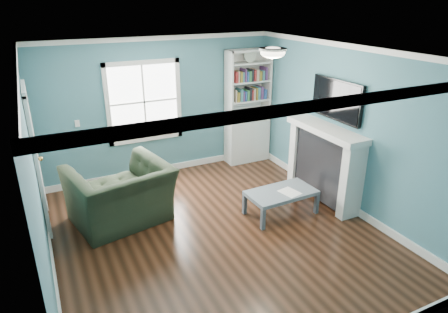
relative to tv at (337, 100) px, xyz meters
name	(u,v)px	position (x,y,z in m)	size (l,w,h in m)	color
floor	(217,233)	(-2.20, -0.20, -1.72)	(5.00, 5.00, 0.00)	black
room_walls	(216,131)	(-2.20, -0.20, -0.14)	(5.00, 5.00, 5.00)	#427480
trim	(216,155)	(-2.20, -0.20, -0.49)	(4.50, 5.00, 2.60)	white
window	(144,102)	(-2.50, 2.29, -0.27)	(1.40, 0.06, 1.50)	white
bookshelf	(247,118)	(-0.43, 2.10, -0.80)	(0.90, 0.35, 2.31)	silver
fireplace	(324,164)	(-0.12, 0.00, -1.09)	(0.44, 1.58, 1.30)	black
tv	(337,100)	(0.00, 0.00, 0.00)	(0.06, 1.10, 0.65)	black
door	(36,158)	(-4.42, 1.20, -0.65)	(0.12, 0.98, 2.17)	silver
ceiling_fixture	(273,52)	(-1.30, -0.10, 0.82)	(0.38, 0.38, 0.15)	white
light_switch	(77,123)	(-3.70, 2.28, -0.52)	(0.08, 0.01, 0.12)	white
recliner	(119,185)	(-3.37, 0.75, -1.11)	(1.40, 0.91, 1.22)	black
coffee_table	(281,194)	(-1.04, -0.12, -1.38)	(1.10, 0.63, 0.39)	#464D55
paper_sheet	(290,192)	(-0.94, -0.21, -1.33)	(0.25, 0.32, 0.00)	white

